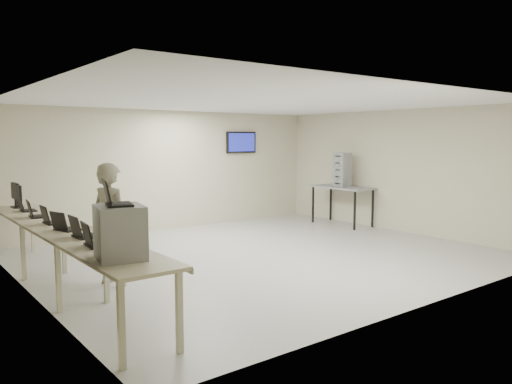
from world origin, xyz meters
TOP-DOWN VIEW (x-y plane):
  - room at (0.03, 0.06)m, footprint 8.01×7.01m
  - workbench at (-3.59, 0.00)m, footprint 0.76×6.00m
  - equipment_box at (-3.65, -2.27)m, footprint 0.56×0.61m
  - laptop_on_box at (-3.70, -2.27)m, footprint 0.37×0.41m
  - laptop_0 at (-3.67, -1.53)m, footprint 0.34×0.39m
  - laptop_1 at (-3.60, -0.92)m, footprint 0.30×0.37m
  - laptop_2 at (-3.63, -0.28)m, footprint 0.37×0.39m
  - laptop_3 at (-3.62, 0.40)m, footprint 0.29×0.35m
  - laptop_4 at (-3.65, 1.17)m, footprint 0.33×0.39m
  - laptop_5 at (-3.61, 1.98)m, footprint 0.28×0.34m
  - monitor_near at (-3.60, 2.50)m, footprint 0.19×0.42m
  - monitor_far at (-3.60, 2.69)m, footprint 0.20×0.45m
  - soldier at (-2.93, -0.16)m, footprint 0.62×0.76m
  - side_table at (3.60, 1.36)m, footprint 0.75×1.60m
  - storage_bins at (3.58, 1.36)m, footprint 0.32×0.35m

SIDE VIEW (x-z plane):
  - workbench at x=-3.59m, z-range 0.38..1.28m
  - side_table at x=3.60m, z-range 0.41..1.37m
  - soldier at x=-2.93m, z-range 0.00..1.79m
  - laptop_5 at x=-3.61m, z-range 0.84..1.09m
  - laptop_2 at x=-3.63m, z-range 0.84..1.10m
  - laptop_3 at x=-3.62m, z-range 0.83..1.11m
  - laptop_4 at x=-3.65m, z-range 0.83..1.11m
  - laptop_1 at x=-3.60m, z-range 0.83..1.11m
  - laptop_0 at x=-3.67m, z-range 0.83..1.12m
  - monitor_near at x=-3.60m, z-range 0.94..1.36m
  - monitor_far at x=-3.60m, z-range 0.95..1.39m
  - equipment_box at x=-3.65m, z-range 0.90..1.45m
  - storage_bins at x=3.58m, z-range 0.96..1.80m
  - room at x=0.03m, z-range 0.01..2.82m
  - laptop_on_box at x=-3.70m, z-range 1.38..1.66m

